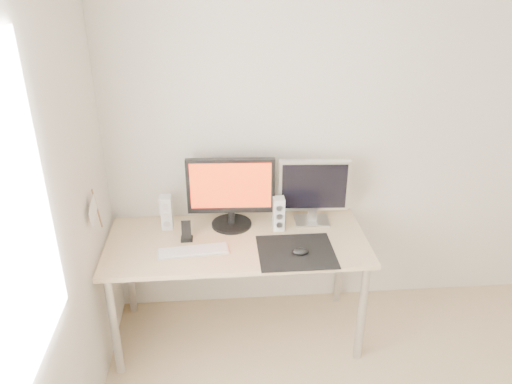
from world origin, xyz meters
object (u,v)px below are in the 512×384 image
speaker_left (167,213)px  mouse (300,251)px  main_monitor (231,190)px  second_monitor (314,189)px  phone_dock (187,234)px  speaker_right (279,214)px  keyboard (193,251)px  desk (237,250)px

speaker_left → mouse: bearing=-25.7°
main_monitor → second_monitor: bearing=0.8°
phone_dock → second_monitor: bearing=11.4°
speaker_right → main_monitor: bearing=168.1°
keyboard → mouse: bearing=-7.2°
desk → speaker_right: bearing=22.9°
second_monitor → speaker_right: 0.27m
desk → phone_dock: 0.33m
phone_dock → main_monitor: bearing=28.8°
second_monitor → keyboard: (-0.77, -0.30, -0.23)m
mouse → desk: size_ratio=0.06×
speaker_left → phone_dock: size_ratio=1.66×
main_monitor → second_monitor: main_monitor is taller
main_monitor → speaker_left: size_ratio=2.52×
second_monitor → phone_dock: second_monitor is taller
speaker_right → desk: bearing=-157.1°
keyboard → speaker_left: bearing=119.3°
speaker_right → phone_dock: bearing=-170.9°
desk → keyboard: bearing=-155.8°
main_monitor → keyboard: (-0.24, -0.30, -0.25)m
speaker_left → keyboard: bearing=-60.7°
desk → speaker_right: (0.27, 0.11, 0.19)m
mouse → speaker_right: speaker_right is taller
main_monitor → second_monitor: 0.53m
desk → second_monitor: (0.50, 0.18, 0.32)m
keyboard → desk: bearing=24.2°
keyboard → phone_dock: size_ratio=3.25×
keyboard → phone_dock: bearing=106.9°
speaker_right → keyboard: speaker_right is taller
main_monitor → speaker_right: 0.34m
mouse → second_monitor: size_ratio=0.22×
mouse → desk: mouse is taller
mouse → speaker_left: (-0.80, 0.38, 0.09)m
desk → speaker_left: speaker_left is taller
main_monitor → second_monitor: (0.53, 0.01, -0.01)m
speaker_left → keyboard: (0.17, -0.31, -0.10)m
main_monitor → mouse: bearing=-44.0°
desk → second_monitor: second_monitor is taller
desk → keyboard: size_ratio=3.72×
speaker_left → main_monitor: bearing=-1.4°
keyboard → second_monitor: bearing=21.5°
keyboard → speaker_right: bearing=23.5°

